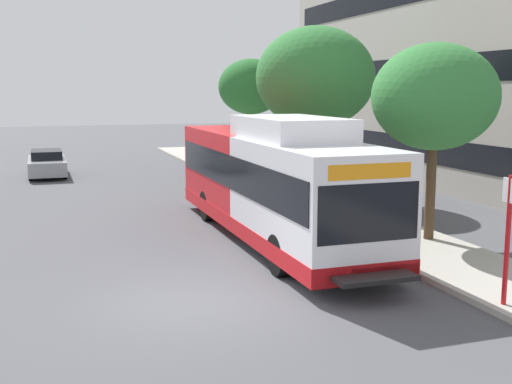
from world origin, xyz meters
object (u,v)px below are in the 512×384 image
object	(u,v)px
transit_bus	(273,182)
street_tree_mid_block	(315,78)
parked_car_far_lane	(47,163)
street_tree_far_block	(251,87)
street_tree_near_stop	(435,97)
bus_stop_sign_pole	(508,230)

from	to	relation	value
transit_bus	street_tree_mid_block	xyz separation A→B (m)	(3.98, 5.96, 3.13)
street_tree_mid_block	parked_car_far_lane	bearing A→B (deg)	133.18
street_tree_mid_block	parked_car_far_lane	size ratio (longest dim) A/B	1.48
street_tree_far_block	parked_car_far_lane	world-z (taller)	street_tree_far_block
street_tree_mid_block	street_tree_near_stop	bearing A→B (deg)	-89.34
bus_stop_sign_pole	street_tree_far_block	size ratio (longest dim) A/B	0.45
street_tree_near_stop	street_tree_mid_block	distance (m)	7.90
street_tree_near_stop	parked_car_far_lane	distance (m)	21.42
street_tree_mid_block	street_tree_far_block	xyz separation A→B (m)	(0.13, 8.33, -0.34)
parked_car_far_lane	street_tree_near_stop	bearing A→B (deg)	-61.41
bus_stop_sign_pole	parked_car_far_lane	world-z (taller)	bus_stop_sign_pole
street_tree_near_stop	street_tree_mid_block	size ratio (longest dim) A/B	0.83
street_tree_mid_block	street_tree_far_block	bearing A→B (deg)	89.13
transit_bus	bus_stop_sign_pole	xyz separation A→B (m)	(2.22, -7.25, -0.05)
street_tree_far_block	parked_car_far_lane	bearing A→B (deg)	166.97
bus_stop_sign_pole	street_tree_near_stop	size ratio (longest dim) A/B	0.47
street_tree_mid_block	parked_car_far_lane	distance (m)	15.23
transit_bus	street_tree_near_stop	size ratio (longest dim) A/B	2.22
street_tree_near_stop	street_tree_far_block	bearing A→B (deg)	89.87
bus_stop_sign_pole	street_tree_near_stop	bearing A→B (deg)	70.85
street_tree_near_stop	street_tree_far_block	size ratio (longest dim) A/B	0.95
street_tree_near_stop	parked_car_far_lane	size ratio (longest dim) A/B	1.23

